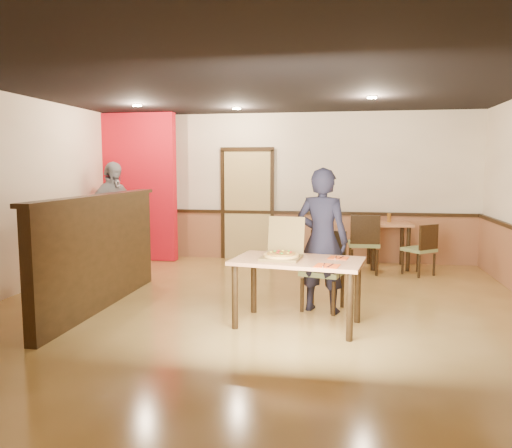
% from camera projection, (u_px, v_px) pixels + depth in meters
% --- Properties ---
extents(floor, '(7.00, 7.00, 0.00)m').
position_uv_depth(floor, '(258.00, 310.00, 6.25)').
color(floor, tan).
rests_on(floor, ground).
extents(ceiling, '(7.00, 7.00, 0.00)m').
position_uv_depth(ceiling, '(259.00, 81.00, 5.92)').
color(ceiling, black).
rests_on(ceiling, wall_back).
extents(wall_back, '(7.00, 0.00, 7.00)m').
position_uv_depth(wall_back, '(289.00, 187.00, 9.51)').
color(wall_back, '#FFEBC7').
rests_on(wall_back, floor).
extents(wall_left, '(0.00, 7.00, 7.00)m').
position_uv_depth(wall_left, '(1.00, 196.00, 6.68)').
color(wall_left, '#FFEBC7').
rests_on(wall_left, floor).
extents(wainscot_back, '(7.00, 0.04, 0.90)m').
position_uv_depth(wainscot_back, '(288.00, 237.00, 9.59)').
color(wainscot_back, '#985F3C').
rests_on(wainscot_back, floor).
extents(chair_rail_back, '(7.00, 0.06, 0.06)m').
position_uv_depth(chair_rail_back, '(288.00, 213.00, 9.52)').
color(chair_rail_back, black).
rests_on(chair_rail_back, wall_back).
extents(back_door, '(0.90, 0.06, 2.10)m').
position_uv_depth(back_door, '(247.00, 205.00, 9.65)').
color(back_door, tan).
rests_on(back_door, wall_back).
extents(booth_partition, '(0.20, 3.10, 1.44)m').
position_uv_depth(booth_partition, '(100.00, 251.00, 6.31)').
color(booth_partition, black).
rests_on(booth_partition, floor).
extents(red_accent_panel, '(1.60, 0.20, 2.78)m').
position_uv_depth(red_accent_panel, '(135.00, 187.00, 9.51)').
color(red_accent_panel, red).
rests_on(red_accent_panel, floor).
extents(spot_a, '(0.14, 0.14, 0.02)m').
position_uv_depth(spot_a, '(137.00, 105.00, 8.08)').
color(spot_a, '#F9E5AE').
rests_on(spot_a, ceiling).
extents(spot_b, '(0.14, 0.14, 0.02)m').
position_uv_depth(spot_b, '(237.00, 108.00, 8.51)').
color(spot_b, '#F9E5AE').
rests_on(spot_b, ceiling).
extents(spot_c, '(0.14, 0.14, 0.02)m').
position_uv_depth(spot_c, '(372.00, 97.00, 7.16)').
color(spot_c, '#F9E5AE').
rests_on(spot_c, ceiling).
extents(main_table, '(1.53, 1.01, 0.76)m').
position_uv_depth(main_table, '(298.00, 269.00, 5.59)').
color(main_table, tan).
rests_on(main_table, floor).
extents(diner_chair, '(0.59, 0.59, 0.98)m').
position_uv_depth(diner_chair, '(325.00, 267.00, 6.30)').
color(diner_chair, olive).
rests_on(diner_chair, floor).
extents(side_chair_left, '(0.52, 0.52, 1.00)m').
position_uv_depth(side_chair_left, '(364.00, 241.00, 8.32)').
color(side_chair_left, olive).
rests_on(side_chair_left, floor).
extents(side_chair_right, '(0.60, 0.60, 0.86)m').
position_uv_depth(side_chair_right, '(422.00, 247.00, 8.20)').
color(side_chair_right, olive).
rests_on(side_chair_right, floor).
extents(side_table, '(0.80, 0.80, 0.81)m').
position_uv_depth(side_table, '(388.00, 233.00, 8.85)').
color(side_table, tan).
rests_on(side_table, floor).
extents(diner, '(0.74, 0.59, 1.78)m').
position_uv_depth(diner, '(322.00, 240.00, 6.12)').
color(diner, black).
rests_on(diner, floor).
extents(passerby, '(0.86, 1.19, 1.88)m').
position_uv_depth(passerby, '(113.00, 215.00, 8.84)').
color(passerby, gray).
rests_on(passerby, floor).
extents(pizza_box, '(0.48, 0.55, 0.45)m').
position_uv_depth(pizza_box, '(282.00, 253.00, 5.62)').
color(pizza_box, brown).
rests_on(pizza_box, main_table).
extents(pizza, '(0.50, 0.50, 0.03)m').
position_uv_depth(pizza, '(281.00, 255.00, 5.58)').
color(pizza, '#DCA950').
rests_on(pizza, pizza_box).
extents(napkin_near, '(0.29, 0.29, 0.01)m').
position_uv_depth(napkin_near, '(327.00, 266.00, 5.19)').
color(napkin_near, '#DA410F').
rests_on(napkin_near, main_table).
extents(napkin_far, '(0.25, 0.25, 0.01)m').
position_uv_depth(napkin_far, '(338.00, 258.00, 5.65)').
color(napkin_far, '#DA410F').
rests_on(napkin_far, main_table).
extents(condiment, '(0.06, 0.06, 0.16)m').
position_uv_depth(condiment, '(389.00, 218.00, 8.92)').
color(condiment, brown).
rests_on(condiment, side_table).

